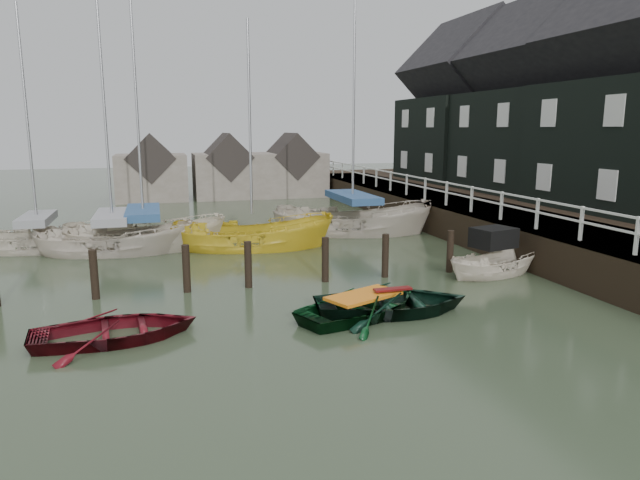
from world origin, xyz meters
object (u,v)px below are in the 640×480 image
object	(u,v)px
rowboat_green	(363,315)
rowboat_red	(117,340)
sailboat_b	(145,247)
motorboat	(495,270)
sailboat_c	(253,248)
sailboat_e	(40,249)
sailboat_a	(115,251)
sailboat_d	(352,232)
rowboat_dkgreen	(392,312)

from	to	relation	value
rowboat_green	rowboat_red	bearing A→B (deg)	67.14
sailboat_b	motorboat	bearing A→B (deg)	-114.47
motorboat	sailboat_c	distance (m)	9.39
rowboat_green	sailboat_b	bearing A→B (deg)	5.14
rowboat_green	sailboat_e	distance (m)	14.39
sailboat_a	sailboat_e	world-z (taller)	sailboat_a
sailboat_b	sailboat_e	distance (m)	4.04
sailboat_a	sailboat_b	bearing A→B (deg)	-60.35
sailboat_b	sailboat_d	bearing A→B (deg)	-74.76
rowboat_green	sailboat_a	distance (m)	11.68
sailboat_b	sailboat_c	bearing A→B (deg)	-94.24
rowboat_red	sailboat_c	size ratio (longest dim) A/B	0.36
rowboat_red	sailboat_b	bearing A→B (deg)	-8.55
sailboat_a	sailboat_c	bearing A→B (deg)	-86.34
sailboat_a	sailboat_d	world-z (taller)	sailboat_d
motorboat	sailboat_b	bearing A→B (deg)	42.79
rowboat_dkgreen	sailboat_b	size ratio (longest dim) A/B	0.34
rowboat_green	motorboat	world-z (taller)	motorboat
rowboat_dkgreen	sailboat_e	bearing A→B (deg)	50.68
motorboat	sailboat_a	bearing A→B (deg)	46.71
sailboat_c	sailboat_d	bearing A→B (deg)	-57.41
sailboat_d	rowboat_green	bearing A→B (deg)	-179.33
rowboat_dkgreen	sailboat_c	xyz separation A→B (m)	(-2.14, 9.07, 0.01)
motorboat	sailboat_c	world-z (taller)	sailboat_c
rowboat_dkgreen	rowboat_green	bearing A→B (deg)	98.63
sailboat_c	sailboat_e	xyz separation A→B (m)	(-8.08, 1.77, 0.06)
rowboat_red	sailboat_d	bearing A→B (deg)	-46.33
motorboat	sailboat_b	size ratio (longest dim) A/B	0.33
rowboat_red	rowboat_dkgreen	size ratio (longest dim) A/B	0.90
sailboat_b	sailboat_c	world-z (taller)	sailboat_b
sailboat_a	sailboat_d	bearing A→B (deg)	-72.38
rowboat_red	sailboat_b	world-z (taller)	sailboat_b
rowboat_red	sailboat_a	xyz separation A→B (m)	(-0.64, 9.70, 0.06)
rowboat_red	motorboat	xyz separation A→B (m)	(11.55, 2.83, 0.12)
motorboat	sailboat_d	bearing A→B (deg)	-0.01
sailboat_e	sailboat_c	bearing A→B (deg)	-96.62
sailboat_e	sailboat_d	bearing A→B (deg)	-83.38
sailboat_b	sailboat_e	size ratio (longest dim) A/B	1.16
sailboat_c	sailboat_b	bearing A→B (deg)	87.58
motorboat	sailboat_e	bearing A→B (deg)	47.81
motorboat	sailboat_c	size ratio (longest dim) A/B	0.40
sailboat_b	sailboat_e	xyz separation A→B (m)	(-3.96, 0.81, 0.00)
rowboat_dkgreen	motorboat	world-z (taller)	motorboat
motorboat	sailboat_e	xyz separation A→B (m)	(-15.03, 8.09, -0.05)
rowboat_green	sailboat_a	bearing A→B (deg)	10.94
sailboat_b	sailboat_d	world-z (taller)	sailboat_b
motorboat	sailboat_e	world-z (taller)	sailboat_e
sailboat_c	sailboat_d	xyz separation A→B (m)	(4.90, 1.97, 0.05)
rowboat_dkgreen	sailboat_e	xyz separation A→B (m)	(-10.23, 10.85, 0.07)
motorboat	sailboat_d	xyz separation A→B (m)	(-2.05, 8.29, -0.06)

